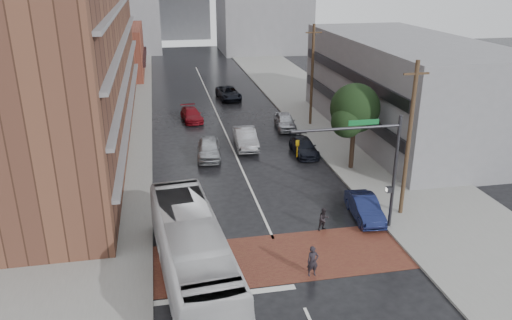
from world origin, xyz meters
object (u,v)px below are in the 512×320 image
pedestrian_b (324,219)px  suv_travel (229,93)px  transit_bus (192,254)px  car_travel_b (246,138)px  car_parked_mid (304,147)px  car_parked_far (285,121)px  car_parked_near (365,208)px  pedestrian_a (313,261)px  car_travel_a (209,148)px  car_travel_c (192,115)px

pedestrian_b → suv_travel: size_ratio=0.28×
transit_bus → suv_travel: (7.18, 37.31, -1.01)m
car_travel_b → car_parked_mid: (4.58, -2.69, -0.19)m
pedestrian_b → car_parked_far: 20.54m
suv_travel → car_parked_near: (4.08, -32.31, -0.02)m
pedestrian_a → car_travel_b: size_ratio=0.33×
car_travel_a → suv_travel: car_travel_a is taller
car_travel_b → car_travel_c: car_travel_b is taller
suv_travel → car_parked_far: car_parked_far is taller
transit_bus → car_parked_mid: size_ratio=2.75×
car_travel_c → suv_travel: size_ratio=0.86×
pedestrian_b → car_travel_b: size_ratio=0.28×
pedestrian_b → transit_bus: bearing=-170.3°
car_parked_far → pedestrian_a: bearing=-96.1°
car_travel_a → suv_travel: (4.49, 19.58, -0.08)m
transit_bus → car_travel_b: 20.64m
car_travel_a → car_travel_c: bearing=99.3°
pedestrian_a → suv_travel: 37.82m
car_parked_near → transit_bus: bearing=-151.4°
pedestrian_a → car_parked_far: 25.32m
suv_travel → transit_bus: bearing=-105.4°
pedestrian_a → car_travel_b: bearing=86.3°
car_parked_near → car_travel_a: bearing=128.6°
car_travel_a → car_travel_b: 3.98m
transit_bus → car_parked_mid: transit_bus is taller
pedestrian_b → car_parked_near: bearing=1.9°
transit_bus → car_parked_near: (11.26, 5.00, -1.03)m
car_parked_mid → pedestrian_a: bearing=-103.9°
pedestrian_a → pedestrian_b: size_ratio=1.16×
car_parked_mid → car_parked_near: bearing=-86.6°
transit_bus → car_parked_near: transit_bus is taller
car_travel_b → car_parked_mid: car_travel_b is taller
pedestrian_a → car_parked_mid: 18.11m
suv_travel → car_parked_mid: suv_travel is taller
pedestrian_a → car_travel_c: bearing=94.2°
transit_bus → car_travel_c: bearing=80.6°
transit_bus → car_travel_a: (2.68, 17.73, -0.93)m
car_parked_mid → car_parked_far: size_ratio=1.01×
car_travel_b → suv_travel: (1.02, 17.62, -0.12)m
car_travel_b → car_travel_c: size_ratio=1.14×
pedestrian_a → suv_travel: bearing=84.8°
suv_travel → car_parked_mid: bearing=-84.6°
car_travel_b → car_travel_a: bearing=-148.4°
car_travel_c → car_parked_far: car_parked_far is taller
car_travel_c → pedestrian_b: bearing=-82.7°
car_travel_a → transit_bus: bearing=-92.5°
pedestrian_a → car_parked_mid: pedestrian_a is taller
car_travel_a → car_travel_b: (3.47, 1.95, 0.04)m
pedestrian_a → car_travel_c: size_ratio=0.37×
pedestrian_b → car_travel_c: 25.60m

